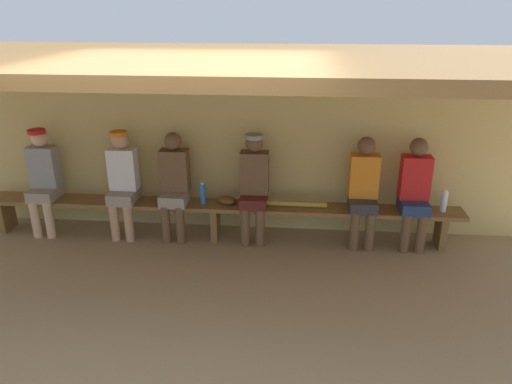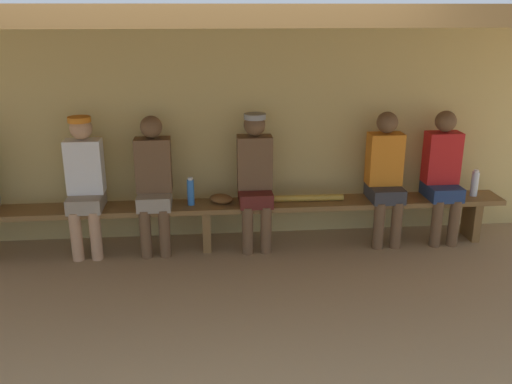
{
  "view_description": "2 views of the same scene",
  "coord_description": "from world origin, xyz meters",
  "px_view_note": "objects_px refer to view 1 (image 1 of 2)",
  "views": [
    {
      "loc": [
        0.99,
        -3.88,
        2.77
      ],
      "look_at": [
        0.53,
        1.36,
        0.71
      ],
      "focal_mm": 33.93,
      "sensor_mm": 36.0,
      "label": 1
    },
    {
      "loc": [
        0.01,
        -3.62,
        2.31
      ],
      "look_at": [
        0.46,
        1.14,
        0.71
      ],
      "focal_mm": 39.07,
      "sensor_mm": 36.0,
      "label": 2
    }
  ],
  "objects_px": {
    "player_near_post": "(174,182)",
    "player_with_sunglasses": "(415,189)",
    "player_rightmost": "(43,177)",
    "baseball_glove_tan": "(227,200)",
    "water_bottle_blue": "(203,193)",
    "player_in_blue": "(254,183)",
    "water_bottle_green": "(444,201)",
    "bench": "(215,209)",
    "player_in_red": "(123,179)",
    "baseball_bat": "(291,204)",
    "player_in_white": "(364,188)"
  },
  "relations": [
    {
      "from": "player_with_sunglasses",
      "to": "water_bottle_blue",
      "type": "bearing_deg",
      "value": -179.95
    },
    {
      "from": "bench",
      "to": "player_rightmost",
      "type": "bearing_deg",
      "value": 179.91
    },
    {
      "from": "player_with_sunglasses",
      "to": "player_near_post",
      "type": "bearing_deg",
      "value": 180.0
    },
    {
      "from": "player_in_white",
      "to": "bench",
      "type": "bearing_deg",
      "value": -179.9
    },
    {
      "from": "player_in_blue",
      "to": "water_bottle_green",
      "type": "bearing_deg",
      "value": 0.18
    },
    {
      "from": "player_rightmost",
      "to": "player_in_white",
      "type": "relative_size",
      "value": 1.01
    },
    {
      "from": "water_bottle_blue",
      "to": "water_bottle_green",
      "type": "height_order",
      "value": "water_bottle_blue"
    },
    {
      "from": "player_with_sunglasses",
      "to": "player_in_blue",
      "type": "height_order",
      "value": "player_in_blue"
    },
    {
      "from": "player_rightmost",
      "to": "baseball_bat",
      "type": "xyz_separation_m",
      "value": [
        3.1,
        -0.0,
        -0.25
      ]
    },
    {
      "from": "player_near_post",
      "to": "player_with_sunglasses",
      "type": "relative_size",
      "value": 1.0
    },
    {
      "from": "bench",
      "to": "water_bottle_green",
      "type": "distance_m",
      "value": 2.75
    },
    {
      "from": "player_near_post",
      "to": "player_in_blue",
      "type": "xyz_separation_m",
      "value": [
        0.98,
        0.0,
        0.02
      ]
    },
    {
      "from": "player_rightmost",
      "to": "baseball_glove_tan",
      "type": "height_order",
      "value": "player_rightmost"
    },
    {
      "from": "water_bottle_green",
      "to": "baseball_bat",
      "type": "distance_m",
      "value": 1.8
    },
    {
      "from": "baseball_glove_tan",
      "to": "player_in_white",
      "type": "bearing_deg",
      "value": 25.15
    },
    {
      "from": "player_in_blue",
      "to": "water_bottle_green",
      "type": "distance_m",
      "value": 2.26
    },
    {
      "from": "player_near_post",
      "to": "player_with_sunglasses",
      "type": "distance_m",
      "value": 2.88
    },
    {
      "from": "player_near_post",
      "to": "baseball_bat",
      "type": "xyz_separation_m",
      "value": [
        1.43,
        -0.0,
        -0.24
      ]
    },
    {
      "from": "water_bottle_blue",
      "to": "player_with_sunglasses",
      "type": "bearing_deg",
      "value": 0.05
    },
    {
      "from": "player_in_red",
      "to": "baseball_bat",
      "type": "relative_size",
      "value": 1.56
    },
    {
      "from": "player_in_red",
      "to": "player_rightmost",
      "type": "bearing_deg",
      "value": 180.0
    },
    {
      "from": "player_rightmost",
      "to": "baseball_glove_tan",
      "type": "xyz_separation_m",
      "value": [
        2.31,
        0.02,
        -0.24
      ]
    },
    {
      "from": "water_bottle_green",
      "to": "player_in_white",
      "type": "bearing_deg",
      "value": -179.55
    },
    {
      "from": "player_rightmost",
      "to": "player_in_blue",
      "type": "relative_size",
      "value": 1.0
    },
    {
      "from": "bench",
      "to": "baseball_glove_tan",
      "type": "height_order",
      "value": "baseball_glove_tan"
    },
    {
      "from": "player_with_sunglasses",
      "to": "player_in_white",
      "type": "bearing_deg",
      "value": 180.0
    },
    {
      "from": "player_in_red",
      "to": "water_bottle_green",
      "type": "relative_size",
      "value": 4.86
    },
    {
      "from": "player_in_blue",
      "to": "baseball_bat",
      "type": "bearing_deg",
      "value": -0.45
    },
    {
      "from": "player_near_post",
      "to": "baseball_bat",
      "type": "relative_size",
      "value": 1.55
    },
    {
      "from": "player_with_sunglasses",
      "to": "player_in_blue",
      "type": "distance_m",
      "value": 1.9
    },
    {
      "from": "player_rightmost",
      "to": "player_in_blue",
      "type": "xyz_separation_m",
      "value": [
        2.65,
        0.0,
        0.0
      ]
    },
    {
      "from": "player_in_red",
      "to": "water_bottle_green",
      "type": "distance_m",
      "value": 3.88
    },
    {
      "from": "water_bottle_green",
      "to": "baseball_glove_tan",
      "type": "xyz_separation_m",
      "value": [
        -2.59,
        0.01,
        -0.09
      ]
    },
    {
      "from": "baseball_glove_tan",
      "to": "baseball_bat",
      "type": "relative_size",
      "value": 0.28
    },
    {
      "from": "bench",
      "to": "player_with_sunglasses",
      "type": "distance_m",
      "value": 2.41
    },
    {
      "from": "bench",
      "to": "player_in_red",
      "type": "xyz_separation_m",
      "value": [
        -1.14,
        0.0,
        0.36
      ]
    },
    {
      "from": "water_bottle_green",
      "to": "player_rightmost",
      "type": "bearing_deg",
      "value": -179.92
    },
    {
      "from": "player_near_post",
      "to": "water_bottle_green",
      "type": "xyz_separation_m",
      "value": [
        3.23,
        0.01,
        -0.14
      ]
    },
    {
      "from": "player_with_sunglasses",
      "to": "player_rightmost",
      "type": "bearing_deg",
      "value": 179.99
    },
    {
      "from": "player_rightmost",
      "to": "player_in_white",
      "type": "height_order",
      "value": "player_rightmost"
    },
    {
      "from": "player_in_white",
      "to": "baseball_bat",
      "type": "bearing_deg",
      "value": -179.79
    },
    {
      "from": "baseball_bat",
      "to": "bench",
      "type": "bearing_deg",
      "value": -178.98
    },
    {
      "from": "bench",
      "to": "player_near_post",
      "type": "bearing_deg",
      "value": 179.64
    },
    {
      "from": "player_in_white",
      "to": "water_bottle_green",
      "type": "relative_size",
      "value": 4.83
    },
    {
      "from": "player_in_red",
      "to": "player_in_blue",
      "type": "distance_m",
      "value": 1.63
    },
    {
      "from": "bench",
      "to": "water_bottle_green",
      "type": "bearing_deg",
      "value": 0.22
    },
    {
      "from": "player_in_red",
      "to": "player_with_sunglasses",
      "type": "bearing_deg",
      "value": -0.01
    },
    {
      "from": "player_near_post",
      "to": "baseball_glove_tan",
      "type": "bearing_deg",
      "value": 1.53
    },
    {
      "from": "player_in_red",
      "to": "player_with_sunglasses",
      "type": "relative_size",
      "value": 1.01
    },
    {
      "from": "water_bottle_blue",
      "to": "bench",
      "type": "bearing_deg",
      "value": -0.29
    }
  ]
}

